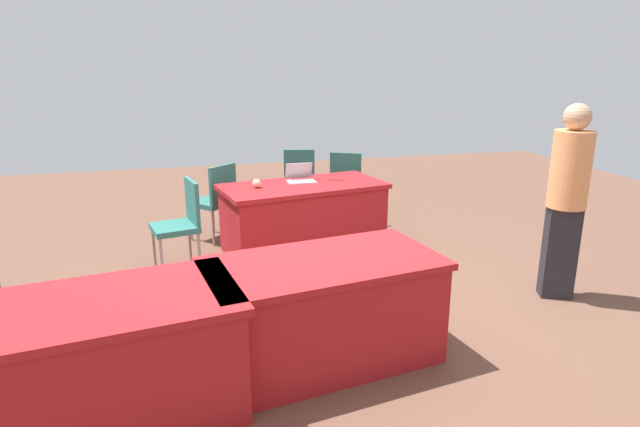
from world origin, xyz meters
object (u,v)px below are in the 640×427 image
at_px(table_mid_left, 86,364).
at_px(table_mid_right, 323,310).
at_px(scissors_red, 335,180).
at_px(table_foreground, 303,217).
at_px(chair_tucked_left, 299,177).
at_px(yarn_ball, 257,183).
at_px(chair_near_front, 347,181).
at_px(person_presenter, 567,192).
at_px(chair_tucked_right, 216,197).
at_px(laptop_silver, 301,178).
at_px(chair_aisle, 181,220).

bearing_deg(table_mid_left, table_mid_right, -168.02).
relative_size(table_mid_left, scissors_red, 10.88).
bearing_deg(scissors_red, table_foreground, -138.67).
height_order(table_mid_left, chair_tucked_left, chair_tucked_left).
distance_m(yarn_ball, scissors_red, 0.96).
bearing_deg(table_mid_left, chair_near_front, -127.25).
bearing_deg(table_mid_right, chair_near_front, -110.44).
distance_m(table_mid_left, chair_near_front, 4.63).
distance_m(chair_tucked_left, person_presenter, 3.69).
xyz_separation_m(chair_tucked_right, laptop_silver, (-0.95, 0.45, 0.28)).
relative_size(chair_near_front, chair_tucked_left, 0.99).
bearing_deg(scissors_red, laptop_silver, -157.94).
xyz_separation_m(table_foreground, person_presenter, (-1.99, 1.87, 0.61)).
height_order(table_mid_right, scissors_red, scissors_red).
distance_m(table_foreground, chair_near_front, 1.30).
bearing_deg(chair_tucked_left, chair_tucked_right, -135.18).
relative_size(chair_aisle, yarn_ball, 9.97).
height_order(table_foreground, scissors_red, scissors_red).
distance_m(table_mid_left, person_presenter, 4.08).
xyz_separation_m(person_presenter, yarn_ball, (2.52, -1.83, -0.18)).
height_order(table_foreground, chair_near_front, chair_near_front).
bearing_deg(laptop_silver, person_presenter, 134.91).
distance_m(table_mid_right, laptop_silver, 2.58).
relative_size(table_mid_right, chair_aisle, 1.86).
relative_size(table_mid_left, chair_near_front, 2.04).
height_order(table_foreground, table_mid_left, same).
distance_m(chair_aisle, scissors_red, 1.85).
bearing_deg(chair_aisle, table_mid_right, -167.68).
bearing_deg(chair_aisle, chair_near_front, -72.04).
bearing_deg(yarn_ball, table_foreground, -175.90).
bearing_deg(person_presenter, chair_tucked_left, 139.70).
relative_size(table_mid_left, person_presenter, 1.10).
bearing_deg(table_foreground, yarn_ball, 4.10).
xyz_separation_m(table_mid_right, chair_tucked_left, (-0.67, -3.73, 0.17)).
bearing_deg(person_presenter, scissors_red, 149.92).
bearing_deg(table_mid_right, person_presenter, -168.12).
bearing_deg(chair_tucked_left, table_foreground, -88.59).
xyz_separation_m(chair_near_front, chair_tucked_right, (1.79, 0.39, -0.01)).
bearing_deg(chair_near_front, scissors_red, -87.03).
xyz_separation_m(chair_near_front, laptop_silver, (0.84, 0.84, 0.26)).
relative_size(person_presenter, yarn_ball, 18.49).
height_order(table_foreground, person_presenter, person_presenter).
distance_m(chair_near_front, chair_tucked_left, 0.69).
bearing_deg(table_mid_right, chair_tucked_left, -100.14).
height_order(chair_tucked_left, scissors_red, chair_tucked_left).
bearing_deg(chair_tucked_left, person_presenter, -49.57).
height_order(laptop_silver, yarn_ball, laptop_silver).
relative_size(table_mid_right, scissors_red, 9.94).
distance_m(table_mid_right, yarn_ball, 2.37).
bearing_deg(person_presenter, chair_tucked_right, 161.59).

